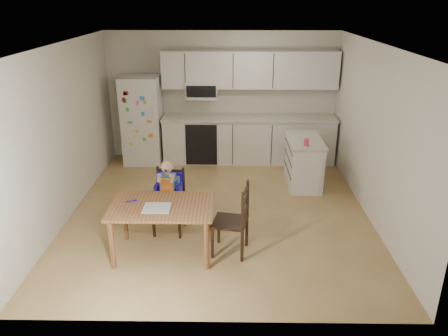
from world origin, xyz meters
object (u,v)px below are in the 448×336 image
(dining_table, at_px, (162,212))
(refrigerator, at_px, (142,120))
(red_cup, at_px, (306,142))
(kitchen_island, at_px, (303,161))
(chair_booster, at_px, (169,188))
(chair_side, at_px, (238,215))

(dining_table, bearing_deg, refrigerator, 104.48)
(refrigerator, xyz_separation_m, red_cup, (2.96, -1.43, 0.03))
(kitchen_island, height_order, red_cup, red_cup)
(refrigerator, distance_m, chair_booster, 2.90)
(red_cup, bearing_deg, chair_side, -120.97)
(refrigerator, bearing_deg, red_cup, -25.72)
(dining_table, bearing_deg, chair_booster, 89.60)
(kitchen_island, distance_m, red_cup, 0.58)
(chair_booster, relative_size, chair_side, 1.12)
(kitchen_island, height_order, chair_booster, chair_booster)
(red_cup, relative_size, chair_side, 0.12)
(dining_table, xyz_separation_m, chair_side, (0.94, 0.03, -0.06))
(kitchen_island, bearing_deg, chair_side, -117.69)
(dining_table, xyz_separation_m, chair_booster, (0.00, 0.61, 0.04))
(refrigerator, height_order, kitchen_island, refrigerator)
(chair_booster, bearing_deg, red_cup, 38.11)
(refrigerator, height_order, red_cup, refrigerator)
(red_cup, height_order, dining_table, red_cup)
(refrigerator, xyz_separation_m, dining_table, (0.87, -3.37, -0.25))
(kitchen_island, relative_size, red_cup, 9.98)
(red_cup, bearing_deg, dining_table, -137.08)
(kitchen_island, relative_size, dining_table, 0.87)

